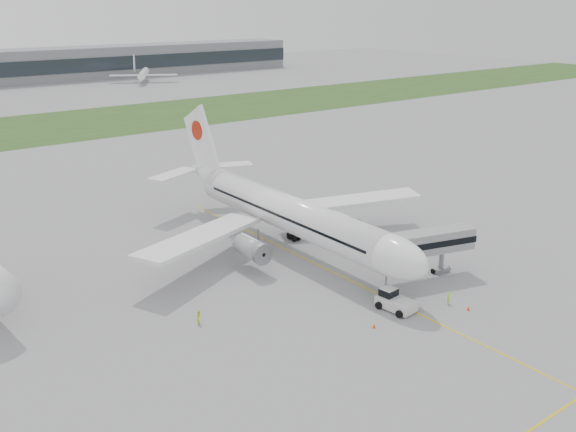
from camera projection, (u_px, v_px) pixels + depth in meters
ground at (306, 259)px, 87.86m from camera, size 600.00×600.00×0.00m
apron_markings at (330, 271)px, 84.09m from camera, size 70.00×70.00×0.04m
grass_strip at (37, 128)px, 178.44m from camera, size 600.00×50.00×0.02m
airliner at (285, 211)px, 89.74m from camera, size 48.13×53.95×17.88m
pushback_tug at (394, 300)px, 73.40m from camera, size 3.36×4.63×2.25m
jet_bridge at (422, 244)px, 80.37m from camera, size 13.84×6.20×6.33m
safety_cone_left at (374, 326)px, 69.28m from camera, size 0.38×0.38×0.52m
safety_cone_right at (468, 308)px, 73.23m from camera, size 0.38×0.38×0.52m
ground_crew_near at (448, 298)px, 74.69m from camera, size 0.66×0.56×1.53m
ground_crew_far at (199, 317)px, 70.12m from camera, size 0.81×0.92×1.57m
distant_aircraft_right at (144, 83)px, 278.82m from camera, size 37.51×36.24×10.99m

